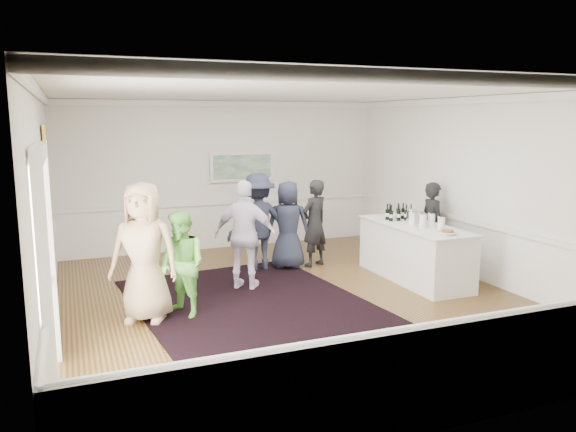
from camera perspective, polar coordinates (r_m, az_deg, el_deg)
name	(u,v)px	position (r m, az deg, el deg)	size (l,w,h in m)	color
floor	(293,299)	(8.93, 0.49, -8.47)	(8.00, 8.00, 0.00)	brown
ceiling	(293,92)	(8.49, 0.53, 12.50)	(7.00, 8.00, 0.02)	white
wall_left	(44,213)	(7.95, -23.54, 0.31)	(0.02, 8.00, 3.20)	white
wall_right	(478,189)	(10.40, 18.70, 2.65)	(0.02, 8.00, 3.20)	white
wall_back	(224,175)	(12.34, -6.53, 4.14)	(7.00, 0.02, 3.20)	white
wall_front	(465,258)	(5.15, 17.57, -4.11)	(7.00, 0.02, 3.20)	white
wainscoting	(293,269)	(8.79, 0.50, -5.37)	(7.00, 8.00, 1.00)	white
mirror	(49,186)	(9.21, -23.10, 2.78)	(0.05, 1.25, 1.85)	yellow
doorway	(46,259)	(6.12, -23.41, -4.06)	(0.10, 1.78, 2.56)	white
landscape_painting	(242,167)	(12.38, -4.69, 5.03)	(1.44, 0.06, 0.66)	white
area_rug	(251,304)	(8.72, -3.75, -8.87)	(3.29, 4.31, 0.02)	black
serving_table	(414,252)	(10.14, 12.71, -3.58)	(0.92, 2.43, 0.98)	silver
bartender	(433,225)	(10.97, 14.48, -0.91)	(0.60, 0.39, 1.64)	black
guest_tan	(144,252)	(8.03, -14.44, -3.59)	(0.96, 0.63, 1.97)	tan
guest_green	(182,264)	(8.14, -10.71, -4.86)	(0.74, 0.58, 1.53)	#76D756
guest_lilac	(246,235)	(9.29, -4.34, -1.97)	(1.07, 0.44, 1.82)	white
guest_dark_a	(258,222)	(10.49, -3.07, -0.59)	(1.18, 0.68, 1.82)	#202435
guest_dark_b	(314,223)	(10.75, 2.70, -0.73)	(0.61, 0.40, 1.68)	black
guest_navy	(288,225)	(10.57, 0.01, -0.91)	(0.82, 0.53, 1.67)	#202435
wine_bottles	(398,212)	(10.43, 11.13, 0.45)	(0.50, 0.28, 0.31)	black
juice_pitchers	(427,221)	(9.77, 13.92, -0.49)	(0.38, 0.65, 0.24)	#78AA3D
ice_bucket	(413,217)	(10.18, 12.56, -0.06)	(0.26, 0.26, 0.24)	silver
nut_bowl	(447,232)	(9.28, 15.87, -1.61)	(0.29, 0.29, 0.08)	white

